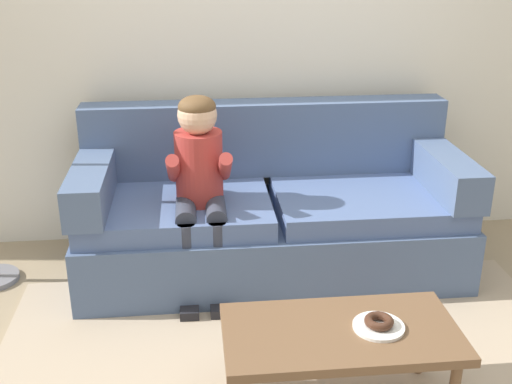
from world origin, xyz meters
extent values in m
plane|color=#9E896B|center=(0.00, 0.00, 0.00)|extent=(10.00, 10.00, 0.00)
cube|color=silver|center=(0.00, 1.40, 1.40)|extent=(8.00, 0.10, 2.80)
cube|color=tan|center=(0.00, -0.25, 0.01)|extent=(2.80, 2.01, 0.01)
cube|color=slate|center=(0.02, 0.80, 0.19)|extent=(2.20, 0.90, 0.38)
cube|color=#4F6593|center=(-0.53, 0.75, 0.44)|extent=(1.06, 0.74, 0.12)
cube|color=#4F6593|center=(0.57, 0.75, 0.44)|extent=(1.06, 0.74, 0.12)
cube|color=slate|center=(0.02, 1.15, 0.72)|extent=(2.20, 0.20, 0.45)
cube|color=slate|center=(-0.98, 0.80, 0.61)|extent=(0.20, 0.90, 0.22)
cube|color=slate|center=(1.02, 0.80, 0.61)|extent=(0.20, 0.90, 0.22)
cube|color=brown|center=(0.14, -0.43, 0.37)|extent=(0.96, 0.49, 0.04)
cylinder|color=brown|center=(-0.28, -0.24, 0.18)|extent=(0.04, 0.04, 0.35)
cylinder|color=brown|center=(0.56, -0.24, 0.18)|extent=(0.04, 0.04, 0.35)
cylinder|color=#AD3833|center=(-0.40, 0.72, 0.70)|extent=(0.26, 0.26, 0.40)
sphere|color=#DBAD89|center=(-0.40, 0.70, 1.00)|extent=(0.21, 0.21, 0.21)
ellipsoid|color=brown|center=(-0.40, 0.70, 1.04)|extent=(0.20, 0.20, 0.12)
cylinder|color=#333847|center=(-0.48, 0.57, 0.51)|extent=(0.11, 0.30, 0.11)
cylinder|color=#333847|center=(-0.48, 0.42, 0.28)|extent=(0.09, 0.09, 0.44)
cube|color=black|center=(-0.48, 0.37, 0.03)|extent=(0.10, 0.20, 0.06)
cylinder|color=#AD3833|center=(-0.53, 0.62, 0.74)|extent=(0.07, 0.29, 0.23)
cylinder|color=#333847|center=(-0.32, 0.57, 0.51)|extent=(0.11, 0.30, 0.11)
cylinder|color=#333847|center=(-0.32, 0.42, 0.28)|extent=(0.09, 0.09, 0.44)
cube|color=black|center=(-0.32, 0.37, 0.03)|extent=(0.10, 0.20, 0.06)
cylinder|color=#AD3833|center=(-0.26, 0.62, 0.74)|extent=(0.07, 0.29, 0.23)
cylinder|color=white|center=(0.29, -0.44, 0.40)|extent=(0.21, 0.21, 0.01)
torus|color=#422619|center=(0.29, -0.44, 0.43)|extent=(0.13, 0.13, 0.04)
cube|color=red|center=(0.47, 0.00, 0.03)|extent=(0.16, 0.09, 0.05)
cylinder|color=red|center=(0.38, 0.00, 0.03)|extent=(0.06, 0.06, 0.05)
cylinder|color=red|center=(0.55, 0.00, 0.03)|extent=(0.06, 0.06, 0.05)
camera|label=1|loc=(-0.42, -2.54, 1.86)|focal=44.30mm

